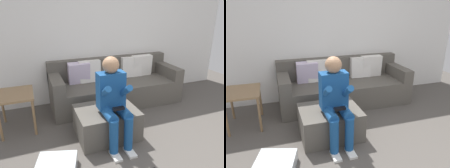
# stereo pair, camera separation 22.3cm
# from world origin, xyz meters

# --- Properties ---
(wall_back) EXTENTS (5.01, 0.10, 2.46)m
(wall_back) POSITION_xyz_m (0.00, 2.44, 1.23)
(wall_back) COLOR white
(wall_back) RESTS_ON ground_plane
(couch_sectional) EXTENTS (2.33, 0.84, 0.82)m
(couch_sectional) POSITION_xyz_m (-0.09, 2.02, 0.31)
(couch_sectional) COLOR #59544C
(couch_sectional) RESTS_ON ground_plane
(ottoman) EXTENTS (0.81, 0.65, 0.40)m
(ottoman) POSITION_xyz_m (-0.62, 1.02, 0.20)
(ottoman) COLOR #59544C
(ottoman) RESTS_ON ground_plane
(person_seated) EXTENTS (0.35, 0.62, 1.15)m
(person_seated) POSITION_xyz_m (-0.59, 0.84, 0.63)
(person_seated) COLOR #194C8C
(person_seated) RESTS_ON ground_plane
(storage_bin) EXTENTS (0.50, 0.44, 0.15)m
(storage_bin) POSITION_xyz_m (-1.38, 0.55, 0.07)
(storage_bin) COLOR silver
(storage_bin) RESTS_ON ground_plane
(side_table) EXTENTS (0.49, 0.60, 0.56)m
(side_table) POSITION_xyz_m (-1.77, 1.67, 0.48)
(side_table) COLOR olive
(side_table) RESTS_ON ground_plane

